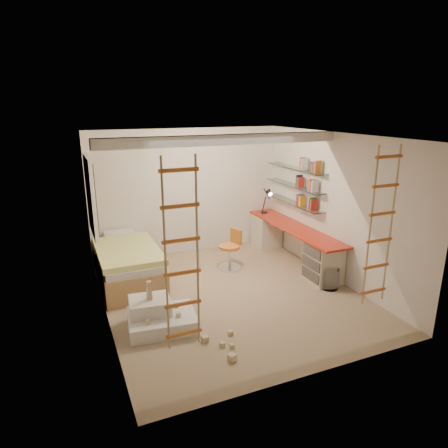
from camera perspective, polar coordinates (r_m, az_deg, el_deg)
name	(u,v)px	position (r m, az deg, el deg)	size (l,w,h in m)	color
floor	(231,295)	(6.77, 1.00, -10.04)	(4.50, 4.50, 0.00)	tan
ceiling_beam	(224,140)	(6.34, 0.00, 11.94)	(4.00, 0.18, 0.16)	white
window_frame	(91,196)	(7.20, -18.53, 3.83)	(0.06, 1.15, 1.35)	white
window_blind	(93,196)	(7.20, -18.21, 3.86)	(0.02, 1.00, 1.20)	#4C2D1E
rope_ladder_left	(182,257)	(4.22, -6.07, -4.69)	(0.41, 0.04, 2.13)	#C77022
rope_ladder_right	(381,227)	(5.58, 21.48, -0.44)	(0.41, 0.04, 2.13)	#C15A21
waste_bin	(330,279)	(7.14, 14.92, -7.57)	(0.29, 0.29, 0.36)	white
desk	(292,243)	(8.08, 9.72, -2.65)	(0.56, 2.80, 0.75)	red
shelves	(294,186)	(8.09, 10.01, 5.43)	(0.25, 1.80, 0.71)	white
bed	(127,264)	(7.34, -13.65, -5.52)	(1.02, 2.00, 0.69)	#AD7F51
task_lamp	(268,197)	(8.64, 6.30, 3.84)	(0.14, 0.36, 0.57)	black
swivel_chair	(230,255)	(7.68, 0.91, -4.38)	(0.56, 0.56, 0.77)	orange
play_platform	(159,316)	(5.88, -9.31, -12.91)	(1.02, 0.84, 0.42)	silver
toy_blocks	(187,319)	(5.60, -5.37, -13.38)	(1.12, 1.29, 0.69)	#CCB284
books	(295,180)	(8.07, 10.04, 6.15)	(0.14, 0.64, 0.92)	red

